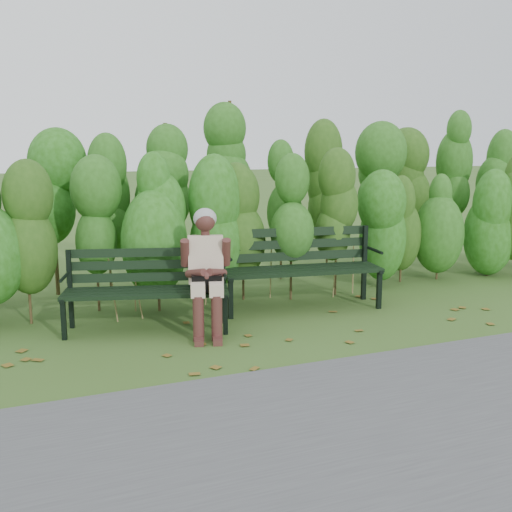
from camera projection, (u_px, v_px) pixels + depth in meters
name	position (u px, v px, depth m)	size (l,w,h in m)	color
ground	(269.00, 334.00, 6.13)	(80.00, 80.00, 0.00)	#3D5B21
footpath	(394.00, 424.00, 4.12)	(60.00, 2.50, 0.01)	#474749
hedge_band	(211.00, 197.00, 7.60)	(11.04, 1.67, 2.42)	#47381E
leaf_litter	(243.00, 341.00, 5.88)	(5.46, 2.26, 0.01)	brown
bench_left	(147.00, 283.00, 6.22)	(1.76, 0.97, 0.84)	black
bench_right	(299.00, 261.00, 7.08)	(1.93, 0.87, 0.93)	black
seated_woman	(206.00, 264.00, 6.07)	(0.55, 0.80, 1.27)	beige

